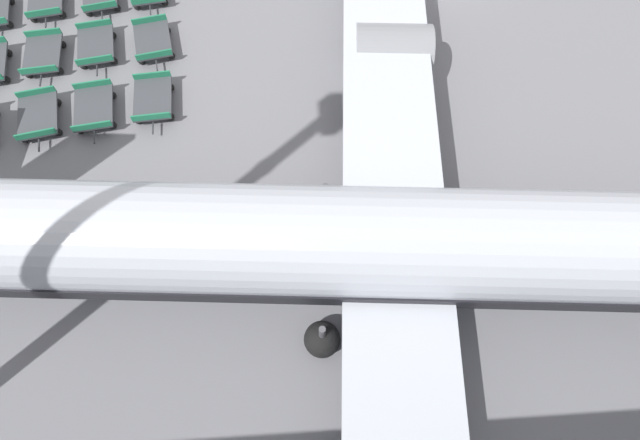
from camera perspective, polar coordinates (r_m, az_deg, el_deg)
name	(u,v)px	position (r m, az deg, el deg)	size (l,w,h in m)	color
airplane	(429,246)	(17.95, 12.38, -2.91)	(41.17, 47.67, 11.29)	silver
baggage_dolly_row_mid_a_col_b	(46,1)	(32.62, -28.84, 21.11)	(3.41, 2.16, 0.92)	#424449
baggage_dolly_row_mid_a_col_c	(43,55)	(29.64, -29.08, 16.17)	(3.38, 2.03, 0.92)	#424449
baggage_dolly_row_mid_a_col_d	(38,116)	(27.01, -29.50, 10.28)	(3.42, 2.22, 0.92)	#424449
baggage_dolly_row_mid_b_col_c	(96,46)	(28.96, -24.22, 17.70)	(3.41, 2.14, 0.92)	#424449
baggage_dolly_row_mid_b_col_d	(94,108)	(26.16, -24.41, 11.54)	(3.40, 2.09, 0.92)	#424449
baggage_dolly_row_far_col_c	(153,41)	(28.20, -18.54, 18.82)	(3.42, 2.21, 0.92)	#424449
baggage_dolly_row_far_col_d	(153,99)	(25.52, -18.54, 12.93)	(3.37, 1.99, 0.92)	#424449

